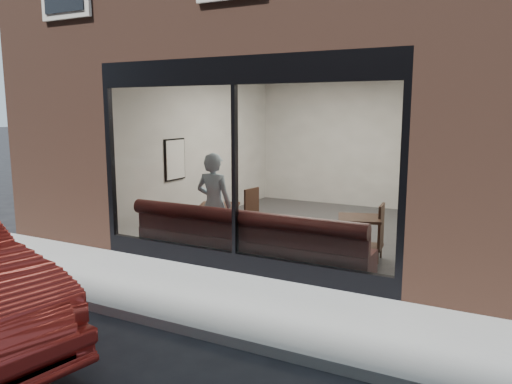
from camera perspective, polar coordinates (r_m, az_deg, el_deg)
The scene contains 21 objects.
ground at distance 6.16m, azimuth -12.30°, elevation -14.25°, with size 120.00×120.00×0.00m, color black.
sidewalk_near at distance 6.89m, azimuth -6.84°, elevation -11.43°, with size 40.00×2.00×0.01m, color gray.
kerb_near at distance 6.10m, azimuth -12.63°, elevation -13.89°, with size 40.00×0.10×0.12m, color gray.
host_building_pier_left at distance 14.38m, azimuth -3.39°, elevation 6.03°, with size 2.50×12.00×3.20m, color brown.
host_building_backfill at distance 15.74m, azimuth 14.32°, elevation 6.05°, with size 5.00×6.00×3.20m, color brown.
cafe_floor at distance 10.27m, azimuth 5.97°, elevation -4.30°, with size 6.00×6.00×0.00m, color #2D2D30.
cafe_ceiling at distance 10.01m, azimuth 6.29°, elevation 13.62°, with size 6.00×6.00×0.00m, color white.
cafe_wall_back at distance 12.84m, azimuth 11.12°, elevation 5.46°, with size 5.00×5.00×0.00m, color beige.
cafe_wall_left at distance 11.18m, azimuth -5.85°, elevation 5.02°, with size 6.00×6.00×0.00m, color beige.
cafe_wall_right at distance 9.39m, azimuth 20.41°, elevation 3.64°, with size 6.00×6.00×0.00m, color beige.
storefront_kick at distance 7.68m, azimuth -2.36°, elevation -8.02°, with size 5.00×0.10×0.30m, color black.
storefront_header at distance 7.34m, azimuth -2.52°, elevation 13.71°, with size 5.00×0.10×0.40m, color black.
storefront_mullion at distance 7.38m, azimuth -2.44°, elevation 2.41°, with size 0.06×0.10×2.50m, color black.
storefront_glass at distance 7.35m, azimuth -2.55°, elevation 2.38°, with size 4.80×4.80×0.00m, color white.
banquette at distance 7.99m, azimuth -0.91°, elevation -6.75°, with size 4.00×0.55×0.45m, color black.
person at distance 8.39m, azimuth -4.83°, elevation -1.44°, with size 0.64×0.42×1.75m, color #9AB8CB.
cafe_table_left at distance 8.95m, azimuth -4.28°, elevation -1.62°, with size 0.69×0.69×0.04m, color black.
cafe_table_right at distance 8.10m, azimuth 11.71°, elevation -2.96°, with size 0.65×0.65×0.04m, color black.
cafe_chair_left at distance 9.83m, azimuth -1.40°, elevation -3.56°, with size 0.45×0.45×0.04m, color black.
cafe_chair_right at distance 8.39m, azimuth 12.71°, elevation -6.09°, with size 0.44×0.44×0.04m, color black.
wall_poster at distance 10.25m, azimuth -9.18°, elevation 3.69°, with size 0.02×0.59×0.78m, color white.
Camera 1 is at (3.70, -4.27, 2.45)m, focal length 35.00 mm.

